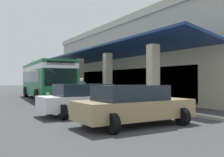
% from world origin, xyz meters
% --- Properties ---
extents(ground, '(120.00, 120.00, 0.00)m').
position_xyz_m(ground, '(0.00, 8.00, 0.00)').
color(ground, '#38383A').
extents(curb_strip, '(33.49, 0.50, 0.12)m').
position_xyz_m(curb_strip, '(1.61, 3.94, 0.06)').
color(curb_strip, '#9E998E').
rests_on(curb_strip, ground).
extents(plaza_building, '(28.21, 16.91, 7.27)m').
position_xyz_m(plaza_building, '(1.61, 13.56, 3.64)').
color(plaza_building, '#B2A88E').
rests_on(plaza_building, ground).
extents(transit_bus, '(11.34, 3.26, 3.34)m').
position_xyz_m(transit_bus, '(1.80, 0.61, 1.85)').
color(transit_bus, '#196638').
rests_on(transit_bus, ground).
extents(parked_sedan_white, '(2.53, 4.45, 1.47)m').
position_xyz_m(parked_sedan_white, '(13.21, -0.35, 0.75)').
color(parked_sedan_white, silver).
rests_on(parked_sedan_white, ground).
extents(parked_sedan_tan, '(2.59, 4.48, 1.47)m').
position_xyz_m(parked_sedan_tan, '(16.65, 0.08, 0.75)').
color(parked_sedan_tan, '#9E845B').
rests_on(parked_sedan_tan, ground).
extents(pedestrian, '(0.48, 0.65, 1.78)m').
position_xyz_m(pedestrian, '(10.40, 0.56, 1.01)').
color(pedestrian, '#726651').
rests_on(pedestrian, ground).
extents(potted_palm, '(1.79, 1.67, 3.11)m').
position_xyz_m(potted_palm, '(-4.35, 5.11, 0.67)').
color(potted_palm, brown).
rests_on(potted_palm, ground).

